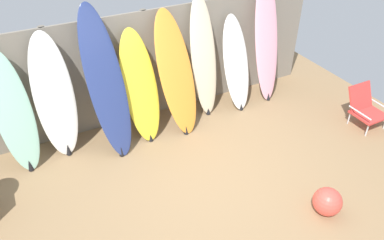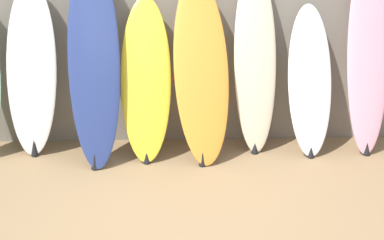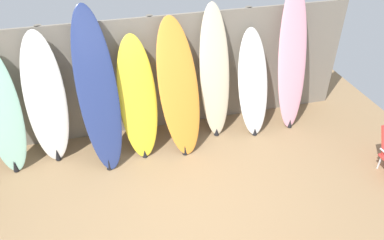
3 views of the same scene
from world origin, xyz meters
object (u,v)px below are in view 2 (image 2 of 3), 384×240
Objects in this scene: surfboard_navy_2 at (94,61)px; surfboard_pink_7 at (368,52)px; surfboard_yellow_3 at (146,80)px; surfboard_orange_4 at (201,71)px; surfboard_white_1 at (31,70)px; surfboard_cream_5 at (255,61)px; surfboard_white_6 at (310,81)px.

surfboard_pink_7 is (2.87, 0.18, 0.03)m from surfboard_navy_2.
surfboard_yellow_3 is 0.89× the size of surfboard_orange_4.
surfboard_white_1 is at bearing 173.62° from surfboard_orange_4.
surfboard_cream_5 is 0.91× the size of surfboard_pink_7.
surfboard_navy_2 is 1.69m from surfboard_cream_5.
surfboard_pink_7 is at bearing -0.66° from surfboard_white_1.
surfboard_navy_2 is at bearing -176.70° from surfboard_white_6.
surfboard_white_6 is at bearing 1.86° from surfboard_yellow_3.
surfboard_orange_4 is 0.62m from surfboard_cream_5.
surfboard_orange_4 reaches higher than surfboard_white_6.
surfboard_white_6 is at bearing 5.43° from surfboard_orange_4.
surfboard_navy_2 is 2.27m from surfboard_white_6.
surfboard_pink_7 reaches higher than surfboard_navy_2.
surfboard_orange_4 is (0.57, -0.05, 0.10)m from surfboard_yellow_3.
surfboard_orange_4 is at bearing 1.02° from surfboard_navy_2.
surfboard_navy_2 is at bearing -178.98° from surfboard_orange_4.
surfboard_yellow_3 is 0.84× the size of surfboard_cream_5.
surfboard_pink_7 is (0.62, 0.05, 0.30)m from surfboard_white_6.
surfboard_pink_7 is at bearing 2.53° from surfboard_yellow_3.
surfboard_pink_7 is (1.78, 0.16, 0.16)m from surfboard_orange_4.
surfboard_orange_4 is at bearing -6.38° from surfboard_white_1.
surfboard_white_1 is at bearing 173.14° from surfboard_yellow_3.
surfboard_orange_4 is 0.86× the size of surfboard_pink_7.
surfboard_yellow_3 is 0.58m from surfboard_orange_4.
surfboard_white_1 reaches higher than surfboard_white_6.
surfboard_pink_7 reaches higher than surfboard_white_1.
surfboard_orange_4 is at bearing -5.38° from surfboard_yellow_3.
surfboard_yellow_3 is at bearing 174.62° from surfboard_orange_4.
surfboard_orange_4 is at bearing -174.57° from surfboard_white_6.
surfboard_navy_2 is at bearing -172.48° from surfboard_cream_5.
surfboard_navy_2 is 0.97× the size of surfboard_pink_7.
surfboard_navy_2 is at bearing -176.47° from surfboard_pink_7.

